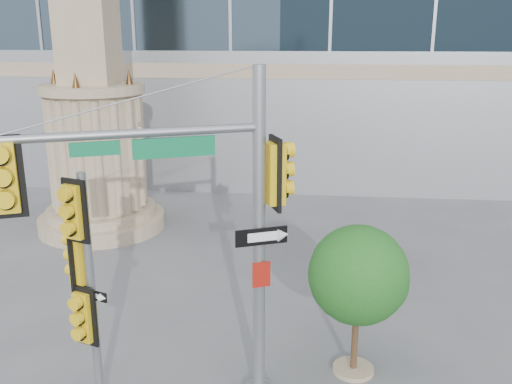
{
  "coord_description": "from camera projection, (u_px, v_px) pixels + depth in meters",
  "views": [
    {
      "loc": [
        1.38,
        -9.66,
        6.92
      ],
      "look_at": [
        0.22,
        2.0,
        3.53
      ],
      "focal_mm": 40.0,
      "sensor_mm": 36.0,
      "label": 1
    }
  ],
  "objects": [
    {
      "name": "monument",
      "position": [
        91.0,
        71.0,
        18.93
      ],
      "size": [
        4.4,
        4.4,
        16.6
      ],
      "color": "#9A8868",
      "rests_on": "ground"
    },
    {
      "name": "secondary_signal_pole",
      "position": [
        84.0,
        275.0,
        10.19
      ],
      "size": [
        0.78,
        0.74,
        4.54
      ],
      "rotation": [
        0.0,
        0.0,
        -0.35
      ],
      "color": "slate",
      "rests_on": "ground"
    },
    {
      "name": "street_tree",
      "position": [
        360.0,
        279.0,
        11.35
      ],
      "size": [
        2.05,
        2.0,
        3.2
      ],
      "color": "#9A8868",
      "rests_on": "ground"
    },
    {
      "name": "main_signal_pole",
      "position": [
        196.0,
        208.0,
        9.84
      ],
      "size": [
        4.65,
        2.25,
        6.33
      ],
      "rotation": [
        0.0,
        0.0,
        0.39
      ],
      "color": "slate",
      "rests_on": "ground"
    }
  ]
}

